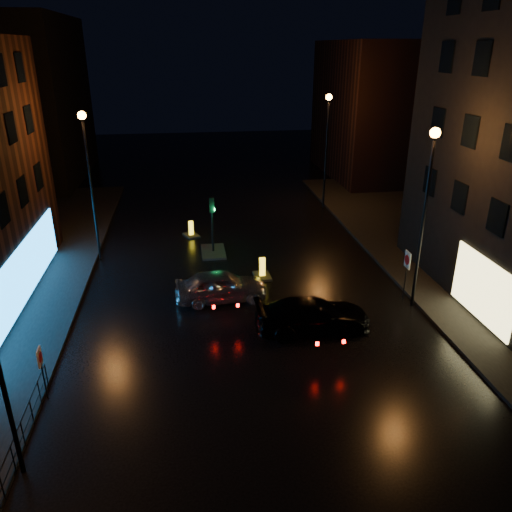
{
  "coord_description": "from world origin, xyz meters",
  "views": [
    {
      "loc": [
        -2.64,
        -13.86,
        11.47
      ],
      "look_at": [
        0.32,
        6.53,
        2.8
      ],
      "focal_mm": 35.0,
      "sensor_mm": 36.0,
      "label": 1
    }
  ],
  "objects_px": {
    "silver_hatchback": "(221,286)",
    "bollard_far": "(191,233)",
    "road_sign_right": "(407,264)",
    "bollard_near": "(262,273)",
    "traffic_signal": "(213,245)",
    "dark_sedan": "(313,315)",
    "road_sign_left": "(41,361)"
  },
  "relations": [
    {
      "from": "traffic_signal",
      "to": "road_sign_right",
      "type": "distance_m",
      "value": 11.55
    },
    {
      "from": "dark_sedan",
      "to": "road_sign_right",
      "type": "distance_m",
      "value": 5.72
    },
    {
      "from": "dark_sedan",
      "to": "bollard_near",
      "type": "bearing_deg",
      "value": 12.26
    },
    {
      "from": "traffic_signal",
      "to": "road_sign_left",
      "type": "bearing_deg",
      "value": -117.97
    },
    {
      "from": "silver_hatchback",
      "to": "road_sign_right",
      "type": "relative_size",
      "value": 1.78
    },
    {
      "from": "bollard_near",
      "to": "road_sign_right",
      "type": "relative_size",
      "value": 0.53
    },
    {
      "from": "road_sign_left",
      "to": "road_sign_right",
      "type": "height_order",
      "value": "road_sign_right"
    },
    {
      "from": "traffic_signal",
      "to": "dark_sedan",
      "type": "relative_size",
      "value": 0.69
    },
    {
      "from": "silver_hatchback",
      "to": "bollard_near",
      "type": "distance_m",
      "value": 3.36
    },
    {
      "from": "dark_sedan",
      "to": "bollard_near",
      "type": "distance_m",
      "value": 5.86
    },
    {
      "from": "bollard_far",
      "to": "road_sign_left",
      "type": "height_order",
      "value": "road_sign_left"
    },
    {
      "from": "silver_hatchback",
      "to": "road_sign_left",
      "type": "distance_m",
      "value": 9.35
    },
    {
      "from": "silver_hatchback",
      "to": "road_sign_right",
      "type": "height_order",
      "value": "road_sign_right"
    },
    {
      "from": "road_sign_left",
      "to": "silver_hatchback",
      "type": "bearing_deg",
      "value": 42.33
    },
    {
      "from": "dark_sedan",
      "to": "road_sign_left",
      "type": "xyz_separation_m",
      "value": [
        -10.41,
        -3.1,
        0.79
      ]
    },
    {
      "from": "road_sign_right",
      "to": "silver_hatchback",
      "type": "bearing_deg",
      "value": -6.13
    },
    {
      "from": "traffic_signal",
      "to": "bollard_near",
      "type": "height_order",
      "value": "traffic_signal"
    },
    {
      "from": "silver_hatchback",
      "to": "bollard_near",
      "type": "relative_size",
      "value": 3.38
    },
    {
      "from": "dark_sedan",
      "to": "bollard_far",
      "type": "height_order",
      "value": "dark_sedan"
    },
    {
      "from": "silver_hatchback",
      "to": "bollard_far",
      "type": "relative_size",
      "value": 3.22
    },
    {
      "from": "dark_sedan",
      "to": "bollard_far",
      "type": "distance_m",
      "value": 13.54
    },
    {
      "from": "bollard_near",
      "to": "road_sign_left",
      "type": "xyz_separation_m",
      "value": [
        -9.08,
        -8.79,
        1.28
      ]
    },
    {
      "from": "traffic_signal",
      "to": "road_sign_left",
      "type": "distance_m",
      "value": 14.32
    },
    {
      "from": "road_sign_left",
      "to": "bollard_far",
      "type": "bearing_deg",
      "value": 69.08
    },
    {
      "from": "dark_sedan",
      "to": "silver_hatchback",
      "type": "bearing_deg",
      "value": 46.81
    },
    {
      "from": "silver_hatchback",
      "to": "road_sign_left",
      "type": "relative_size",
      "value": 2.19
    },
    {
      "from": "silver_hatchback",
      "to": "bollard_far",
      "type": "height_order",
      "value": "silver_hatchback"
    },
    {
      "from": "road_sign_left",
      "to": "traffic_signal",
      "type": "bearing_deg",
      "value": 60.29
    },
    {
      "from": "dark_sedan",
      "to": "bollard_near",
      "type": "height_order",
      "value": "dark_sedan"
    },
    {
      "from": "silver_hatchback",
      "to": "road_sign_right",
      "type": "bearing_deg",
      "value": -100.87
    },
    {
      "from": "road_sign_left",
      "to": "road_sign_right",
      "type": "bearing_deg",
      "value": 17.16
    },
    {
      "from": "bollard_far",
      "to": "road_sign_left",
      "type": "xyz_separation_m",
      "value": [
        -5.46,
        -15.69,
        1.3
      ]
    }
  ]
}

